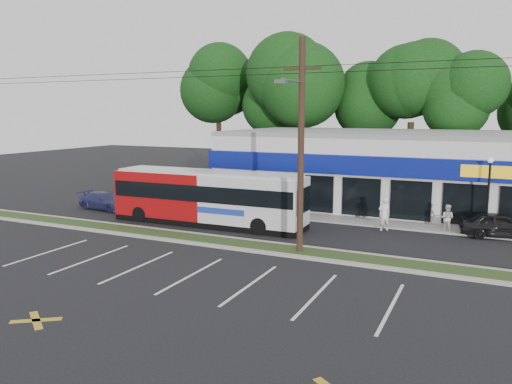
{
  "coord_description": "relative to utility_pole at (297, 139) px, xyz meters",
  "views": [
    {
      "loc": [
        10.93,
        -20.78,
        6.65
      ],
      "look_at": [
        -1.18,
        5.0,
        2.09
      ],
      "focal_mm": 35.0,
      "sensor_mm": 36.0,
      "label": 1
    }
  ],
  "objects": [
    {
      "name": "sidewalk",
      "position": [
        2.17,
        8.07,
        -5.36
      ],
      "size": [
        32.0,
        2.2,
        0.1
      ],
      "primitive_type": "cube",
      "color": "#9E9E93",
      "rests_on": "ground"
    },
    {
      "name": "pedestrian_b",
      "position": [
        6.17,
        7.57,
        -4.62
      ],
      "size": [
        0.87,
        0.74,
        1.58
      ],
      "primitive_type": "imported",
      "rotation": [
        0.0,
        0.0,
        2.94
      ],
      "color": "beige",
      "rests_on": "ground"
    },
    {
      "name": "metrobus",
      "position": [
        -6.93,
        3.57,
        -3.71
      ],
      "size": [
        12.02,
        2.74,
        3.22
      ],
      "rotation": [
        0.0,
        0.0,
        0.02
      ],
      "color": "maroon",
      "rests_on": "ground"
    },
    {
      "name": "utility_pole",
      "position": [
        0.0,
        0.0,
        0.0
      ],
      "size": [
        50.0,
        2.77,
        10.0
      ],
      "color": "black",
      "rests_on": "ground"
    },
    {
      "name": "pedestrian_a",
      "position": [
        2.91,
        6.48,
        -4.46
      ],
      "size": [
        0.83,
        0.78,
        1.91
      ],
      "primitive_type": "imported",
      "rotation": [
        0.0,
        0.0,
        3.77
      ],
      "color": "white",
      "rests_on": "ground"
    },
    {
      "name": "strip_mall",
      "position": [
        2.67,
        14.99,
        -2.76
      ],
      "size": [
        25.0,
        12.55,
        5.3
      ],
      "color": "silver",
      "rests_on": "ground"
    },
    {
      "name": "car_dark",
      "position": [
        8.89,
        7.4,
        -4.72
      ],
      "size": [
        4.24,
        2.17,
        1.38
      ],
      "primitive_type": "imported",
      "rotation": [
        0.0,
        0.0,
        1.71
      ],
      "color": "black",
      "rests_on": "ground"
    },
    {
      "name": "car_silver",
      "position": [
        -11.83,
        4.56,
        -4.68
      ],
      "size": [
        4.67,
        2.25,
        1.48
      ],
      "primitive_type": "imported",
      "rotation": [
        0.0,
        0.0,
        1.73
      ],
      "color": "#B5B8BD",
      "rests_on": "ground"
    },
    {
      "name": "tree_line",
      "position": [
        1.17,
        25.07,
        3.0
      ],
      "size": [
        46.76,
        6.76,
        11.83
      ],
      "color": "black",
      "rests_on": "ground"
    },
    {
      "name": "grass_strip",
      "position": [
        -2.83,
        0.07,
        -5.35
      ],
      "size": [
        40.0,
        1.6,
        0.12
      ],
      "primitive_type": "cube",
      "color": "#2B3D19",
      "rests_on": "ground"
    },
    {
      "name": "lamp_post",
      "position": [
        8.17,
        7.87,
        -2.74
      ],
      "size": [
        0.3,
        0.3,
        4.25
      ],
      "color": "black",
      "rests_on": "ground"
    },
    {
      "name": "ground",
      "position": [
        -2.83,
        -0.93,
        -5.41
      ],
      "size": [
        120.0,
        120.0,
        0.0
      ],
      "primitive_type": "plane",
      "color": "black",
      "rests_on": "ground"
    },
    {
      "name": "curb_south",
      "position": [
        -2.83,
        -0.78,
        -5.34
      ],
      "size": [
        40.0,
        0.25,
        0.14
      ],
      "primitive_type": "cube",
      "color": "#9E9E93",
      "rests_on": "ground"
    },
    {
      "name": "curb_north",
      "position": [
        -2.83,
        0.92,
        -5.34
      ],
      "size": [
        40.0,
        0.25,
        0.14
      ],
      "primitive_type": "cube",
      "color": "#9E9E93",
      "rests_on": "ground"
    },
    {
      "name": "car_blue",
      "position": [
        -15.83,
        4.57,
        -4.83
      ],
      "size": [
        4.2,
        2.07,
        1.17
      ],
      "primitive_type": "imported",
      "rotation": [
        0.0,
        0.0,
        1.46
      ],
      "color": "navy",
      "rests_on": "ground"
    }
  ]
}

